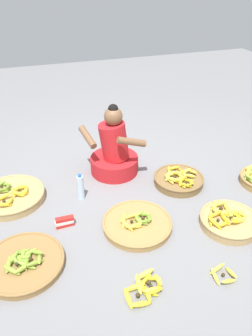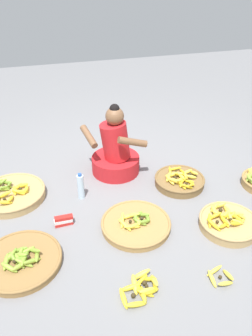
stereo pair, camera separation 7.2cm
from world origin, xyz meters
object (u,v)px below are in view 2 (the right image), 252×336
banana_basket_near_bicycle (228,222)px  packet_carton_stack (64,221)px  vendor_woman_front (115,152)px  banana_basket_near_vendor (136,224)px  banana_basket_front_center (21,260)px  loose_bananas_back_left (142,288)px  water_bottle (81,187)px  banana_basket_front_right (180,180)px  loose_bananas_back_center (220,277)px  banana_basket_front_left (12,194)px

banana_basket_near_bicycle → packet_carton_stack: size_ratio=3.11×
vendor_woman_front → banana_basket_near_vendor: (-0.07, -0.92, -0.21)m
banana_basket_front_center → loose_bananas_back_left: bearing=-31.4°
banana_basket_front_center → water_bottle: size_ratio=2.24×
banana_basket_front_right → packet_carton_stack: banana_basket_front_right is taller
loose_bananas_back_left → water_bottle: (-0.22, 1.19, 0.10)m
loose_bananas_back_center → water_bottle: size_ratio=0.63×
banana_basket_front_left → packet_carton_stack: 0.69m
banana_basket_near_vendor → loose_bananas_back_left: (-0.16, -0.63, -0.01)m
banana_basket_front_center → packet_carton_stack: banana_basket_front_center is taller
banana_basket_near_vendor → banana_basket_front_right: (0.63, 0.48, 0.02)m
banana_basket_front_center → banana_basket_near_vendor: bearing=8.0°
loose_bananas_back_left → banana_basket_front_center: bearing=148.6°
banana_basket_front_center → packet_carton_stack: size_ratio=3.76×
banana_basket_near_bicycle → banana_basket_front_left: bearing=151.7°
banana_basket_front_left → loose_bananas_back_left: (0.87, -1.38, -0.02)m
vendor_woman_front → banana_basket_front_center: (-1.04, -1.06, -0.21)m
packet_carton_stack → banana_basket_front_right: bearing=12.1°
vendor_woman_front → water_bottle: bearing=-140.8°
vendor_woman_front → packet_carton_stack: vendor_woman_front is taller
banana_basket_near_vendor → banana_basket_near_bicycle: 0.81m
banana_basket_near_bicycle → packet_carton_stack: banana_basket_near_bicycle is taller
vendor_woman_front → banana_basket_front_center: vendor_woman_front is taller
banana_basket_near_bicycle → vendor_woman_front: bearing=121.5°
vendor_woman_front → loose_bananas_back_center: size_ratio=4.43×
banana_basket_front_right → vendor_woman_front: bearing=142.1°
loose_bananas_back_left → packet_carton_stack: same height
banana_basket_front_left → water_bottle: bearing=-15.8°
vendor_woman_front → banana_basket_front_center: 1.50m
banana_basket_front_center → loose_bananas_back_center: size_ratio=3.53×
loose_bananas_back_left → banana_basket_near_vendor: bearing=75.4°
banana_basket_near_bicycle → packet_carton_stack: 1.44m
vendor_woman_front → banana_basket_near_vendor: 0.95m
banana_basket_near_vendor → banana_basket_front_left: 1.28m
vendor_woman_front → banana_basket_near_bicycle: (0.71, -1.15, -0.19)m
vendor_woman_front → water_bottle: vendor_woman_front is taller
banana_basket_front_center → banana_basket_front_left: bearing=94.3°
banana_basket_front_center → packet_carton_stack: bearing=43.6°
banana_basket_front_left → loose_bananas_back_left: banana_basket_front_left is taller
banana_basket_front_center → banana_basket_front_right: 1.72m
banana_basket_front_center → banana_basket_front_right: (1.60, 0.62, 0.02)m
banana_basket_near_vendor → banana_basket_front_left: banana_basket_front_left is taller
vendor_woman_front → packet_carton_stack: 0.99m
banana_basket_front_center → packet_carton_stack: 0.51m
loose_bananas_back_left → banana_basket_front_left: bearing=122.4°
banana_basket_front_right → water_bottle: size_ratio=1.85×
banana_basket_front_left → banana_basket_front_right: (1.67, -0.26, 0.00)m
banana_basket_front_left → banana_basket_front_right: 1.69m
banana_basket_front_center → loose_bananas_back_center: (1.39, -0.57, -0.01)m
vendor_woman_front → loose_bananas_back_center: vendor_woman_front is taller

